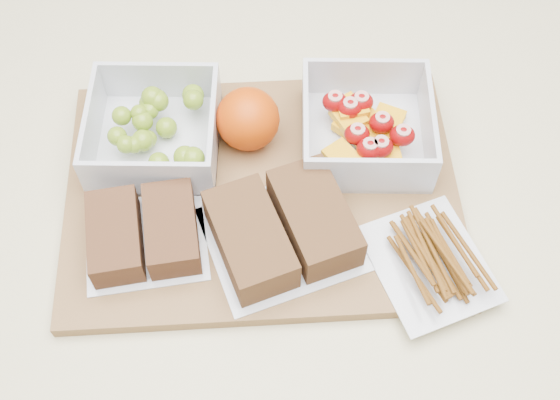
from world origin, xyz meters
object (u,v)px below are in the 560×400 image
at_px(orange, 248,119).
at_px(pretzel_bag, 431,258).
at_px(sandwich_bag_center, 283,229).
at_px(grape_container, 157,130).
at_px(sandwich_bag_left, 144,233).
at_px(cutting_board, 262,192).
at_px(fruit_container, 365,129).

bearing_deg(orange, pretzel_bag, -39.71).
bearing_deg(orange, sandwich_bag_center, -73.21).
xyz_separation_m(grape_container, sandwich_bag_left, (-0.00, -0.12, -0.01)).
relative_size(sandwich_bag_center, pretzel_bag, 1.16).
bearing_deg(cutting_board, sandwich_bag_left, -154.47).
bearing_deg(grape_container, fruit_container, 1.45).
relative_size(cutting_board, fruit_container, 3.02).
bearing_deg(pretzel_bag, sandwich_bag_left, 175.60).
distance_m(cutting_board, orange, 0.08).
bearing_deg(cutting_board, fruit_container, 25.60).
bearing_deg(sandwich_bag_left, grape_container, 89.41).
bearing_deg(cutting_board, sandwich_bag_center, -74.28).
distance_m(fruit_container, orange, 0.13).
bearing_deg(pretzel_bag, grape_container, 152.90).
bearing_deg(pretzel_bag, fruit_container, 110.91).
xyz_separation_m(cutting_board, fruit_container, (0.11, 0.06, 0.03)).
relative_size(cutting_board, grape_container, 3.05).
relative_size(orange, pretzel_bag, 0.43).
relative_size(sandwich_bag_left, pretzel_bag, 0.86).
relative_size(fruit_container, sandwich_bag_left, 1.00).
relative_size(cutting_board, sandwich_bag_left, 3.04).
height_order(sandwich_bag_left, pretzel_bag, sandwich_bag_left).
xyz_separation_m(orange, pretzel_bag, (0.19, -0.15, -0.02)).
xyz_separation_m(sandwich_bag_left, pretzel_bag, (0.29, -0.02, -0.00)).
relative_size(cutting_board, orange, 6.03).
xyz_separation_m(cutting_board, orange, (-0.02, 0.07, 0.04)).
xyz_separation_m(grape_container, sandwich_bag_center, (0.14, -0.12, -0.00)).
distance_m(sandwich_bag_left, sandwich_bag_center, 0.14).
xyz_separation_m(orange, sandwich_bag_center, (0.04, -0.13, -0.01)).
xyz_separation_m(cutting_board, sandwich_bag_center, (0.02, -0.06, 0.03)).
height_order(sandwich_bag_center, pretzel_bag, sandwich_bag_center).
height_order(orange, pretzel_bag, orange).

